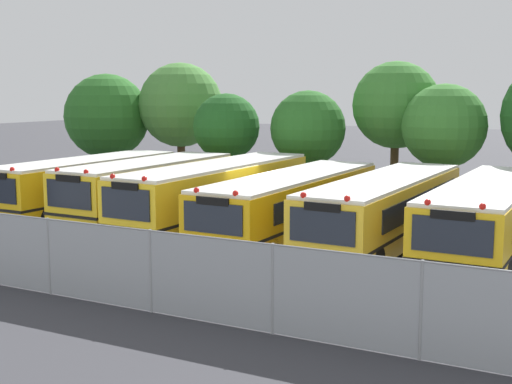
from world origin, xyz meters
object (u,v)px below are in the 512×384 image
at_px(tree_0, 107,116).
at_px(tree_2, 225,126).
at_px(school_bus_0, 87,184).
at_px(tree_5, 447,128).
at_px(school_bus_3, 292,203).
at_px(tree_3, 306,127).
at_px(school_bus_1, 149,188).
at_px(school_bus_5, 489,216).
at_px(tree_1, 180,104).
at_px(school_bus_2, 218,193).
at_px(school_bus_4, 386,209).
at_px(tree_4, 397,106).

distance_m(tree_0, tree_2, 8.39).
distance_m(school_bus_0, tree_5, 16.10).
relative_size(school_bus_3, tree_3, 2.06).
relative_size(school_bus_0, tree_5, 1.74).
relative_size(tree_0, tree_3, 1.17).
relative_size(school_bus_1, school_bus_5, 0.86).
bearing_deg(tree_5, school_bus_5, -68.60).
relative_size(school_bus_0, school_bus_1, 1.06).
height_order(school_bus_1, tree_5, tree_5).
bearing_deg(tree_3, tree_2, -170.42).
distance_m(school_bus_1, tree_3, 9.03).
xyz_separation_m(school_bus_1, school_bus_3, (6.61, -0.23, -0.08)).
distance_m(school_bus_5, tree_0, 23.94).
bearing_deg(school_bus_5, school_bus_3, 4.35).
distance_m(tree_1, tree_3, 8.76).
relative_size(tree_1, tree_5, 1.22).
bearing_deg(tree_3, tree_5, 4.07).
relative_size(school_bus_1, tree_1, 1.35).
distance_m(school_bus_0, school_bus_3, 9.97).
height_order(school_bus_2, tree_5, tree_5).
bearing_deg(tree_5, school_bus_3, -112.41).
bearing_deg(tree_5, school_bus_4, -90.52).
height_order(tree_1, tree_4, tree_1).
bearing_deg(school_bus_0, school_bus_2, -178.95).
bearing_deg(school_bus_4, tree_4, -73.62).
bearing_deg(school_bus_2, tree_2, -60.27).
bearing_deg(school_bus_0, tree_3, -129.72).
relative_size(school_bus_0, tree_0, 1.56).
relative_size(school_bus_0, tree_4, 1.46).
height_order(school_bus_4, tree_5, tree_5).
xyz_separation_m(school_bus_4, tree_3, (-6.56, 8.21, 2.26)).
height_order(school_bus_2, tree_4, tree_4).
relative_size(school_bus_5, tree_1, 1.58).
xyz_separation_m(school_bus_1, tree_1, (-4.95, 9.82, 3.25)).
height_order(school_bus_0, school_bus_3, school_bus_0).
bearing_deg(tree_4, school_bus_0, -138.28).
xyz_separation_m(school_bus_0, school_bus_5, (16.81, 0.06, -0.01)).
xyz_separation_m(school_bus_4, school_bus_5, (3.33, 0.39, -0.01)).
distance_m(school_bus_5, tree_1, 21.04).
bearing_deg(school_bus_1, tree_0, -41.55).
distance_m(tree_0, tree_3, 12.50).
bearing_deg(school_bus_0, tree_5, -146.83).
relative_size(school_bus_1, tree_3, 1.74).
distance_m(school_bus_0, tree_1, 10.38).
distance_m(school_bus_4, tree_1, 18.41).
bearing_deg(school_bus_4, tree_1, -31.96).
relative_size(school_bus_3, tree_1, 1.60).
distance_m(tree_4, tree_5, 3.14).
xyz_separation_m(tree_4, tree_5, (2.70, -1.32, -0.91)).
relative_size(school_bus_4, tree_2, 2.11).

